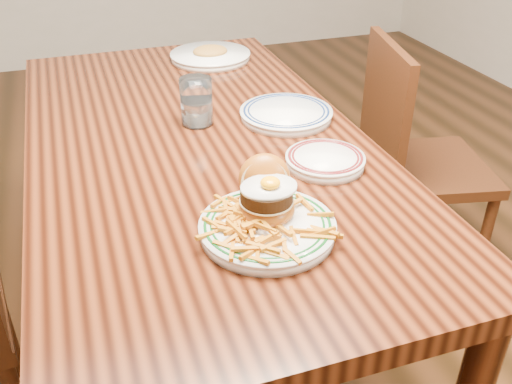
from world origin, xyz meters
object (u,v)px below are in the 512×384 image
object	(u,v)px
table	(199,167)
chair_right	(411,157)
main_plate	(267,215)
side_plate	(325,160)

from	to	relation	value
table	chair_right	size ratio (longest dim) A/B	1.84
table	chair_right	distance (m)	0.84
main_plate	table	bearing A→B (deg)	110.18
chair_right	main_plate	xyz separation A→B (m)	(-0.76, -0.63, 0.32)
table	side_plate	world-z (taller)	side_plate
table	main_plate	size ratio (longest dim) A/B	5.63
main_plate	side_plate	bearing A→B (deg)	58.79
table	main_plate	xyz separation A→B (m)	(0.03, -0.45, 0.12)
table	main_plate	bearing A→B (deg)	-85.78
side_plate	chair_right	bearing A→B (deg)	29.03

